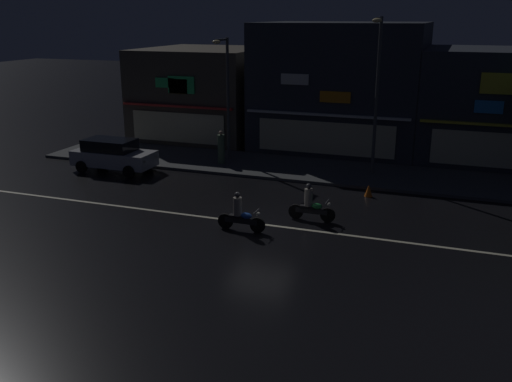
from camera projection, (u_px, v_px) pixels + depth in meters
name	position (u px, v px, depth m)	size (l,w,h in m)	color
ground_plane	(260.00, 224.00, 22.18)	(140.00, 140.00, 0.00)	black
lane_divider_stripe	(260.00, 224.00, 22.18)	(28.99, 0.16, 0.01)	beige
sidewalk_far	(314.00, 170.00, 29.74)	(30.52, 4.74, 0.14)	#424447
storefront_left_block	(342.00, 86.00, 34.46)	(9.62, 8.35, 7.44)	#2D333D
storefront_center_block	(206.00, 93.00, 37.79)	(7.64, 8.59, 5.78)	#4C443A
storefront_right_block	(504.00, 106.00, 31.28)	(8.74, 7.45, 6.10)	#2D333D
streetlamp_west	(226.00, 89.00, 30.47)	(0.44, 1.64, 6.57)	#47494C
streetlamp_mid	(377.00, 85.00, 27.25)	(0.44, 1.64, 7.64)	#47494C
pedestrian_on_sidewalk	(221.00, 148.00, 30.53)	(0.38, 0.38, 1.79)	#4C664C
parked_car_near_kerb	(113.00, 154.00, 29.60)	(4.30, 1.98, 1.67)	silver
motorcycle_lead	(240.00, 215.00, 21.37)	(1.90, 0.60, 1.52)	black
motorcycle_following	(311.00, 205.00, 22.43)	(1.90, 0.60, 1.52)	black
traffic_cone	(369.00, 191.00, 25.52)	(0.36, 0.36, 0.55)	orange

